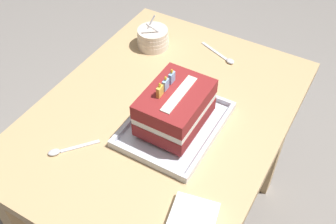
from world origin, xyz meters
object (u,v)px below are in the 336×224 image
object	(u,v)px
foil_tray	(175,125)
birthday_cake	(175,107)
bowl_stack	(153,38)
serving_spoon_near_tray	(225,58)
napkin_pile	(192,220)
serving_spoon_by_bowls	(61,151)

from	to	relation	value
foil_tray	birthday_cake	size ratio (longest dim) A/B	1.51
birthday_cake	foil_tray	bearing A→B (deg)	-90.00
birthday_cake	bowl_stack	distance (m)	0.40
birthday_cake	serving_spoon_near_tray	distance (m)	0.37
napkin_pile	serving_spoon_by_bowls	bearing A→B (deg)	88.57
serving_spoon_by_bowls	bowl_stack	bearing A→B (deg)	3.65
serving_spoon_near_tray	serving_spoon_by_bowls	world-z (taller)	same
foil_tray	bowl_stack	bearing A→B (deg)	40.61
napkin_pile	bowl_stack	bearing A→B (deg)	39.00
serving_spoon_near_tray	serving_spoon_by_bowls	distance (m)	0.63
bowl_stack	serving_spoon_by_bowls	size ratio (longest dim) A/B	0.94
serving_spoon_near_tray	napkin_pile	xyz separation A→B (m)	(-0.60, -0.19, 0.01)
foil_tray	napkin_pile	bearing A→B (deg)	-143.09
foil_tray	bowl_stack	distance (m)	0.40
serving_spoon_by_bowls	napkin_pile	size ratio (longest dim) A/B	0.86
serving_spoon_by_bowls	napkin_pile	bearing A→B (deg)	-91.43
bowl_stack	serving_spoon_near_tray	world-z (taller)	bowl_stack
serving_spoon_by_bowls	napkin_pile	distance (m)	0.41
foil_tray	bowl_stack	size ratio (longest dim) A/B	2.81
foil_tray	napkin_pile	distance (m)	0.31
birthday_cake	serving_spoon_near_tray	xyz separation A→B (m)	(0.36, 0.00, -0.08)
napkin_pile	foil_tray	bearing A→B (deg)	36.91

